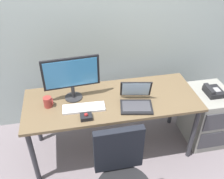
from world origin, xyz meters
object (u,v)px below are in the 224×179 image
Objects in this scene: keyboard at (84,108)px; coffee_mug at (48,102)px; file_cabinet at (206,116)px; laptop at (136,100)px; desk_phone at (213,91)px; trackball_mouse at (86,117)px; monitor_main at (71,75)px.

coffee_mug is at bearing 162.24° from keyboard.
laptop is (-0.90, -0.10, 0.44)m from file_cabinet.
desk_phone is 0.90m from laptop.
file_cabinet is 1.60× the size of keyboard.
coffee_mug is at bearing 170.73° from laptop.
file_cabinet is 6.02× the size of trackball_mouse.
trackball_mouse is at bearing -171.22° from file_cabinet.
desk_phone is at bearing 8.17° from trackball_mouse.
file_cabinet is 1.81m from coffee_mug.
laptop is at bearing -3.48° from keyboard.
monitor_main is 0.68m from laptop.
monitor_main is 1.55× the size of laptop.
keyboard is at bearing -177.06° from file_cabinet.
coffee_mug is (-0.34, 0.11, 0.04)m from keyboard.
desk_phone is 0.55× the size of laptop.
laptop is (-0.90, -0.09, 0.08)m from desk_phone.
trackball_mouse is (0.01, -0.15, 0.01)m from keyboard.
desk_phone is (-0.01, -0.02, 0.37)m from file_cabinet.
trackball_mouse is at bearing -87.05° from keyboard.
laptop reaches higher than coffee_mug.
monitor_main is 0.35m from coffee_mug.
monitor_main is 0.44m from trackball_mouse.
keyboard is 0.15m from trackball_mouse.
keyboard is at bearing 92.95° from trackball_mouse.
keyboard is 1.15× the size of laptop.
keyboard is 0.36m from coffee_mug.
trackball_mouse reaches higher than desk_phone.
file_cabinet is at bearing 8.78° from trackball_mouse.
file_cabinet is 3.31× the size of desk_phone.
trackball_mouse is (-1.40, -0.20, 0.05)m from desk_phone.
coffee_mug is at bearing 178.32° from desk_phone.
laptop reaches higher than desk_phone.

